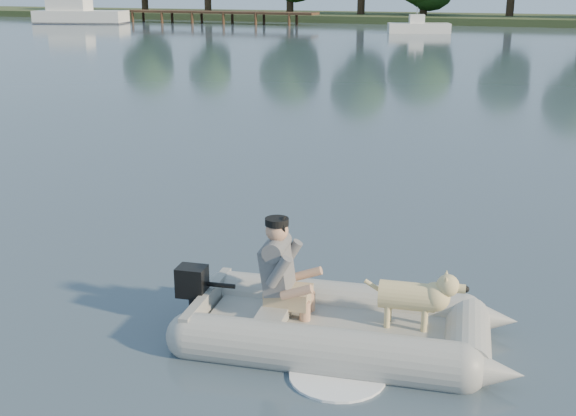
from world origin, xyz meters
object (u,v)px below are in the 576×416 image
at_px(dock, 217,17).
at_px(dinghy, 344,290).
at_px(dog, 407,301).
at_px(man, 279,265).
at_px(cabin_cruiser, 80,11).
at_px(motorboat, 419,21).

xyz_separation_m(dock, dinghy, (27.07, -51.84, 0.04)).
bearing_deg(dog, man, 180.00).
height_order(dog, cabin_cruiser, cabin_cruiser).
bearing_deg(cabin_cruiser, dock, 6.34).
relative_size(dock, dog, 20.33).
distance_m(dock, cabin_cruiser, 11.98).
height_order(dinghy, dog, dinghy).
distance_m(man, motorboat, 46.53).
distance_m(dog, motorboat, 46.59).
distance_m(dinghy, man, 0.69).
bearing_deg(man, motorboat, 92.25).
bearing_deg(dock, man, -63.02).
height_order(man, cabin_cruiser, cabin_cruiser).
bearing_deg(dinghy, man, 175.76).
bearing_deg(cabin_cruiser, dog, -63.52).
relative_size(dinghy, cabin_cruiser, 0.54).
xyz_separation_m(dinghy, dog, (0.60, 0.13, -0.07)).
bearing_deg(motorboat, dog, -97.46).
xyz_separation_m(man, dog, (1.27, 0.16, -0.25)).
xyz_separation_m(dinghy, cabin_cruiser, (-38.38, 47.94, 0.52)).
relative_size(dinghy, motorboat, 0.99).
xyz_separation_m(dinghy, man, (-0.67, -0.03, 0.18)).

